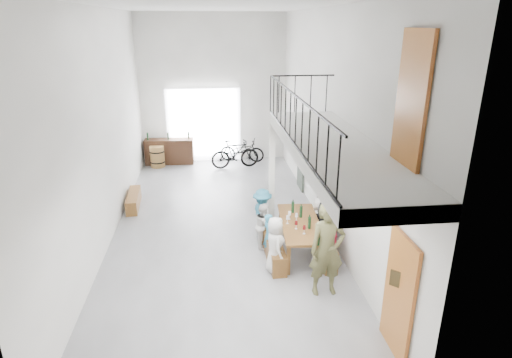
{
  "coord_description": "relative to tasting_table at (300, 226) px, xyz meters",
  "views": [
    {
      "loc": [
        -0.21,
        -10.35,
        5.15
      ],
      "look_at": [
        0.9,
        -0.5,
        1.5
      ],
      "focal_mm": 30.0,
      "sensor_mm": 36.0,
      "label": 1
    }
  ],
  "objects": [
    {
      "name": "serving_counter",
      "position": [
        -3.56,
        7.24,
        -0.23
      ],
      "size": [
        1.84,
        0.56,
        0.96
      ],
      "primitive_type": "cube",
      "rotation": [
        0.0,
        0.0,
        -0.03
      ],
      "color": "#371C10",
      "rests_on": "ground"
    },
    {
      "name": "bicycle_near",
      "position": [
        -0.77,
        7.19,
        -0.25
      ],
      "size": [
        1.82,
        1.05,
        0.91
      ],
      "primitive_type": "imported",
      "rotation": [
        0.0,
        0.0,
        1.29
      ],
      "color": "black",
      "rests_on": "ground"
    },
    {
      "name": "guest_right_a",
      "position": [
        0.6,
        -0.47,
        -0.14
      ],
      "size": [
        0.32,
        0.68,
        1.13
      ],
      "primitive_type": "imported",
      "rotation": [
        0.0,
        0.0,
        -1.51
      ],
      "color": "#B41E34",
      "rests_on": "ground"
    },
    {
      "name": "guest_left_a",
      "position": [
        -0.7,
        -0.72,
        -0.07
      ],
      "size": [
        0.47,
        0.66,
        1.28
      ],
      "primitive_type": "imported",
      "rotation": [
        0.0,
        0.0,
        1.67
      ],
      "color": "silver",
      "rests_on": "ground"
    },
    {
      "name": "host_standing",
      "position": [
        0.18,
        -1.61,
        0.26
      ],
      "size": [
        0.72,
        0.49,
        1.93
      ],
      "primitive_type": "imported",
      "rotation": [
        0.0,
        0.0,
        0.04
      ],
      "color": "#4E4D2C",
      "rests_on": "ground"
    },
    {
      "name": "guest_right_b",
      "position": [
        0.57,
        0.02,
        -0.07
      ],
      "size": [
        0.39,
        1.19,
        1.28
      ],
      "primitive_type": "imported",
      "rotation": [
        0.0,
        0.0,
        -1.56
      ],
      "color": "black",
      "rests_on": "ground"
    },
    {
      "name": "guest_left_d",
      "position": [
        -0.78,
        0.83,
        -0.05
      ],
      "size": [
        0.65,
        0.93,
        1.32
      ],
      "primitive_type": "imported",
      "rotation": [
        0.0,
        0.0,
        1.77
      ],
      "color": "teal",
      "rests_on": "ground"
    },
    {
      "name": "guest_right_c",
      "position": [
        0.6,
        0.66,
        -0.16
      ],
      "size": [
        0.5,
        0.62,
        1.09
      ],
      "primitive_type": "imported",
      "rotation": [
        0.0,
        0.0,
        -1.91
      ],
      "color": "silver",
      "rests_on": "ground"
    },
    {
      "name": "guest_left_b",
      "position": [
        -0.74,
        -0.07,
        -0.17
      ],
      "size": [
        0.37,
        0.45,
        1.07
      ],
      "primitive_type": "imported",
      "rotation": [
        0.0,
        0.0,
        1.92
      ],
      "color": "teal",
      "rests_on": "ground"
    },
    {
      "name": "room_walls",
      "position": [
        -1.81,
        1.59,
        2.85
      ],
      "size": [
        12.0,
        12.0,
        12.0
      ],
      "color": "white",
      "rests_on": "ground"
    },
    {
      "name": "potted_plant",
      "position": [
        0.64,
        1.98,
        -0.52
      ],
      "size": [
        0.42,
        0.39,
        0.38
      ],
      "primitive_type": "imported",
      "rotation": [
        0.0,
        0.0,
        0.33
      ],
      "color": "#20541F",
      "rests_on": "ground"
    },
    {
      "name": "floor",
      "position": [
        -1.81,
        1.59,
        -0.71
      ],
      "size": [
        12.0,
        12.0,
        0.0
      ],
      "primitive_type": "plane",
      "color": "slate",
      "rests_on": "ground"
    },
    {
      "name": "counter_bottles",
      "position": [
        -3.56,
        7.23,
        0.39
      ],
      "size": [
        1.58,
        0.11,
        0.28
      ],
      "color": "black",
      "rests_on": "serving_counter"
    },
    {
      "name": "tableware",
      "position": [
        -0.03,
        -0.05,
        0.22
      ],
      "size": [
        0.61,
        1.45,
        0.35
      ],
      "color": "black",
      "rests_on": "tasting_table"
    },
    {
      "name": "oak_barrel",
      "position": [
        -3.99,
        6.89,
        -0.3
      ],
      "size": [
        0.55,
        0.55,
        0.8
      ],
      "color": "brown",
      "rests_on": "ground"
    },
    {
      "name": "right_wall_decor",
      "position": [
        0.89,
        -0.27,
        1.04
      ],
      "size": [
        0.07,
        8.28,
        5.07
      ],
      "color": "#A35B20",
      "rests_on": "ground"
    },
    {
      "name": "bicycle_far",
      "position": [
        -1.09,
        6.44,
        -0.17
      ],
      "size": [
        1.84,
        0.73,
        1.08
      ],
      "primitive_type": "imported",
      "rotation": [
        0.0,
        0.0,
        1.7
      ],
      "color": "black",
      "rests_on": "ground"
    },
    {
      "name": "side_bench",
      "position": [
        -4.31,
        3.19,
        -0.5
      ],
      "size": [
        0.39,
        1.46,
        0.41
      ],
      "primitive_type": "cube",
      "rotation": [
        0.0,
        0.0,
        0.05
      ],
      "color": "brown",
      "rests_on": "ground"
    },
    {
      "name": "bench_wall",
      "position": [
        0.52,
        0.05,
        -0.45
      ],
      "size": [
        0.36,
        2.23,
        0.51
      ],
      "primitive_type": "cube",
      "rotation": [
        0.0,
        0.0,
        -0.03
      ],
      "color": "brown",
      "rests_on": "ground"
    },
    {
      "name": "gateway_portal",
      "position": [
        -2.21,
        7.53,
        0.69
      ],
      "size": [
        2.8,
        0.08,
        2.8
      ],
      "primitive_type": "cube",
      "color": "white",
      "rests_on": "ground"
    },
    {
      "name": "bench_inner",
      "position": [
        -0.66,
        -0.04,
        -0.48
      ],
      "size": [
        0.36,
        2.01,
        0.46
      ],
      "primitive_type": "cube",
      "rotation": [
        0.0,
        0.0,
        0.02
      ],
      "color": "brown",
      "rests_on": "ground"
    },
    {
      "name": "balcony",
      "position": [
        0.16,
        -1.53,
        2.26
      ],
      "size": [
        1.52,
        5.62,
        4.0
      ],
      "color": "silver",
      "rests_on": "ground"
    },
    {
      "name": "guest_left_c",
      "position": [
        -0.8,
        0.41,
        -0.15
      ],
      "size": [
        0.46,
        0.57,
        1.11
      ],
      "primitive_type": "imported",
      "rotation": [
        0.0,
        0.0,
        1.48
      ],
      "color": "silver",
      "rests_on": "ground"
    },
    {
      "name": "tasting_table",
      "position": [
        0.0,
        0.0,
        0.0
      ],
      "size": [
        1.03,
        2.2,
        0.79
      ],
      "rotation": [
        0.0,
        0.0,
        -0.07
      ],
      "color": "brown",
      "rests_on": "ground"
    }
  ]
}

